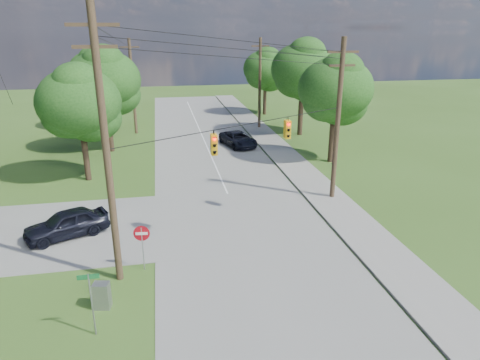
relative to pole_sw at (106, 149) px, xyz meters
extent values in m
plane|color=#385A1E|center=(4.60, -0.40, -6.23)|extent=(140.00, 140.00, 0.00)
cube|color=gray|center=(6.60, 4.60, -6.21)|extent=(10.00, 100.00, 0.03)
cube|color=gray|center=(13.30, 4.60, -6.17)|extent=(2.60, 100.00, 0.12)
cylinder|color=brown|center=(0.00, 0.00, -0.23)|extent=(0.32, 0.32, 12.00)
cube|color=brown|center=(0.00, 0.00, 4.87)|extent=(2.00, 0.12, 0.14)
cube|color=brown|center=(0.00, 0.00, 4.07)|extent=(1.70, 0.12, 0.14)
cylinder|color=brown|center=(13.50, 7.60, -0.98)|extent=(0.32, 0.32, 10.50)
cube|color=brown|center=(13.50, 7.60, 3.37)|extent=(2.00, 0.12, 0.14)
cube|color=brown|center=(13.50, 7.60, 2.57)|extent=(1.70, 0.12, 0.14)
cylinder|color=brown|center=(13.50, 29.60, -1.23)|extent=(0.32, 0.32, 10.00)
cube|color=brown|center=(13.50, 29.60, 2.87)|extent=(2.00, 0.12, 0.14)
cylinder|color=brown|center=(-0.40, 29.60, -1.23)|extent=(0.32, 0.32, 10.00)
cube|color=brown|center=(-0.40, 29.60, 2.87)|extent=(2.00, 0.12, 0.14)
cylinder|color=black|center=(6.75, 3.80, 4.12)|extent=(13.52, 7.63, 1.53)
cylinder|color=black|center=(6.75, 3.80, 3.72)|extent=(13.52, 7.63, 1.53)
cylinder|color=black|center=(6.75, 3.80, 3.32)|extent=(13.52, 7.63, 1.53)
cylinder|color=black|center=(13.50, 18.60, 3.12)|extent=(0.03, 22.00, 0.53)
cylinder|color=black|center=(-0.20, 14.80, 3.87)|extent=(0.43, 29.60, 2.03)
cylinder|color=black|center=(13.50, 18.60, 2.72)|extent=(0.03, 22.00, 0.53)
cylinder|color=black|center=(-0.20, 14.80, 3.47)|extent=(0.43, 29.60, 2.03)
cylinder|color=black|center=(6.75, 3.80, -0.03)|extent=(13.52, 7.63, 0.04)
cube|color=#EDA90D|center=(4.86, 2.62, -0.75)|extent=(0.32, 0.22, 1.05)
sphere|color=#FF0C05|center=(4.86, 2.48, -0.40)|extent=(0.17, 0.17, 0.17)
cube|color=#EDA90D|center=(4.86, 2.86, -0.75)|extent=(0.32, 0.22, 1.05)
sphere|color=#FF0C05|center=(4.86, 3.00, -0.40)|extent=(0.17, 0.17, 0.17)
cube|color=#EDA90D|center=(9.45, 5.20, -0.75)|extent=(0.32, 0.22, 1.05)
sphere|color=#FF0C05|center=(9.45, 5.06, -0.40)|extent=(0.17, 0.17, 0.17)
cube|color=#EDA90D|center=(9.45, 5.44, -0.75)|extent=(0.32, 0.22, 1.05)
sphere|color=#FF0C05|center=(9.45, 5.58, -0.40)|extent=(0.17, 0.17, 0.17)
cylinder|color=#473023|center=(-3.40, 14.60, -4.65)|extent=(0.45, 0.45, 3.15)
ellipsoid|color=#194815|center=(-3.40, 14.60, -0.29)|extent=(6.00, 6.00, 4.92)
cylinder|color=#473023|center=(-2.40, 22.60, -4.48)|extent=(0.50, 0.50, 3.50)
ellipsoid|color=#194815|center=(-2.40, 22.60, 0.37)|extent=(6.40, 6.40, 5.25)
cylinder|color=#473023|center=(-4.40, 32.60, -4.57)|extent=(0.48, 0.47, 3.32)
ellipsoid|color=#194815|center=(-4.40, 32.60, 0.04)|extent=(6.00, 6.00, 4.92)
cylinder|color=#473023|center=(16.60, 15.60, -4.57)|extent=(0.48, 0.48, 3.32)
ellipsoid|color=#194815|center=(16.60, 15.60, 0.04)|extent=(6.20, 6.20, 5.08)
cylinder|color=#473023|center=(17.10, 25.60, -4.39)|extent=(0.52, 0.52, 3.67)
ellipsoid|color=#194815|center=(17.10, 25.60, 0.70)|extent=(6.60, 6.60, 5.41)
cylinder|color=#473023|center=(16.10, 37.60, -4.65)|extent=(0.45, 0.45, 3.15)
ellipsoid|color=#194815|center=(16.10, 37.60, -0.29)|extent=(5.80, 5.80, 4.76)
imported|color=black|center=(-3.16, 4.90, -5.43)|extent=(4.83, 3.52, 1.53)
imported|color=black|center=(9.64, 22.08, -5.50)|extent=(3.53, 5.44, 1.39)
cube|color=gray|center=(-0.52, -2.14, -5.65)|extent=(0.72, 0.57, 1.16)
cylinder|color=gray|center=(1.10, 0.60, -5.11)|extent=(0.06, 0.06, 2.23)
cylinder|color=#A70B17|center=(1.10, 0.60, -4.30)|extent=(0.77, 0.11, 0.77)
cube|color=white|center=(1.10, 0.57, -4.30)|extent=(0.56, 0.09, 0.13)
cylinder|color=gray|center=(-0.61, -3.80, -4.91)|extent=(0.06, 0.06, 2.63)
cube|color=#155D2B|center=(-0.61, -3.80, -3.71)|extent=(0.79, 0.03, 0.19)
camera|label=1|loc=(2.31, -17.90, 4.77)|focal=32.00mm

